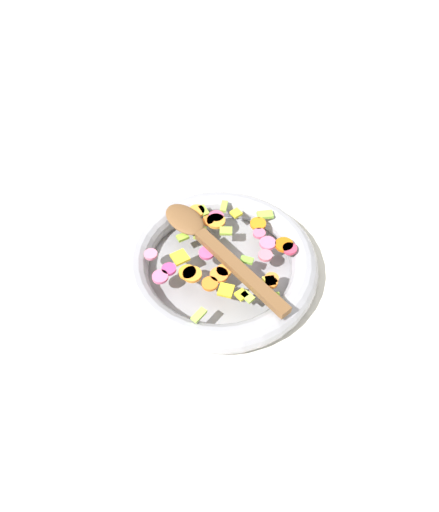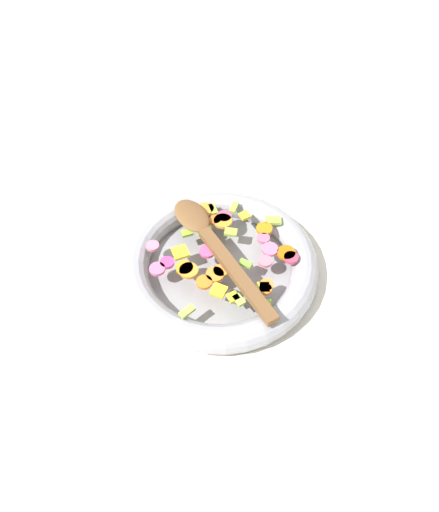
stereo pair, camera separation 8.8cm
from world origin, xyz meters
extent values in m
plane|color=silver|center=(0.00, 0.00, 0.00)|extent=(4.00, 4.00, 0.00)
cylinder|color=gray|center=(0.00, 0.00, 0.01)|extent=(0.31, 0.31, 0.01)
torus|color=#9E9EA5|center=(0.00, 0.00, 0.03)|extent=(0.36, 0.36, 0.05)
cylinder|color=orange|center=(0.09, 0.04, 0.05)|extent=(0.03, 0.03, 0.01)
cylinder|color=orange|center=(0.01, -0.06, 0.05)|extent=(0.05, 0.05, 0.01)
cylinder|color=orange|center=(-0.11, 0.03, 0.05)|extent=(0.04, 0.04, 0.01)
cylinder|color=orange|center=(-0.08, 0.03, 0.05)|extent=(0.03, 0.03, 0.01)
cylinder|color=orange|center=(-0.07, 0.04, 0.05)|extent=(0.04, 0.04, 0.01)
cylinder|color=orange|center=(0.03, -0.01, 0.05)|extent=(0.03, 0.03, 0.01)
cylinder|color=orange|center=(0.10, 0.04, 0.05)|extent=(0.03, 0.03, 0.01)
cylinder|color=orange|center=(0.00, -0.07, 0.05)|extent=(0.04, 0.04, 0.01)
cylinder|color=orange|center=(0.05, 0.11, 0.05)|extent=(0.04, 0.04, 0.01)
cylinder|color=orange|center=(0.04, -0.05, 0.05)|extent=(0.03, 0.03, 0.01)
cylinder|color=orange|center=(-0.02, 0.10, 0.05)|extent=(0.04, 0.04, 0.01)
cylinder|color=orange|center=(0.04, -0.03, 0.05)|extent=(0.04, 0.04, 0.01)
cube|color=#97C23C|center=(-0.11, 0.04, 0.05)|extent=(0.03, 0.02, 0.01)
cube|color=#9BCE42|center=(-0.11, 0.00, 0.05)|extent=(0.03, 0.02, 0.01)
cube|color=#99BF43|center=(-0.09, 0.08, 0.05)|extent=(0.03, 0.03, 0.01)
cube|color=#A0C341|center=(-0.04, 0.04, 0.05)|extent=(0.03, 0.03, 0.01)
cube|color=#90BA35|center=(-0.07, -0.03, 0.05)|extent=(0.02, 0.02, 0.01)
cube|color=#ABCE4F|center=(0.10, -0.01, 0.05)|extent=(0.02, 0.02, 0.01)
cube|color=#8DB932|center=(0.12, 0.02, 0.05)|extent=(0.03, 0.03, 0.01)
cube|color=#A9C93E|center=(-0.06, 0.00, 0.05)|extent=(0.03, 0.03, 0.01)
cube|color=#83C23D|center=(0.04, 0.03, 0.05)|extent=(0.03, 0.02, 0.01)
cube|color=#92C942|center=(-0.03, 0.13, 0.05)|extent=(0.03, 0.03, 0.01)
cube|color=#A3C94D|center=(0.08, -0.10, 0.05)|extent=(0.02, 0.03, 0.01)
cylinder|color=#DD2F66|center=(-0.13, 0.01, 0.05)|extent=(0.03, 0.03, 0.01)
cylinder|color=pink|center=(-0.02, -0.11, 0.05)|extent=(0.03, 0.03, 0.01)
cylinder|color=#D64085|center=(-0.02, -0.09, 0.05)|extent=(0.03, 0.03, 0.01)
cylinder|color=#D43D5B|center=(0.06, 0.11, 0.05)|extent=(0.03, 0.03, 0.01)
cylinder|color=pink|center=(-0.07, -0.10, 0.05)|extent=(0.03, 0.03, 0.01)
cylinder|color=#D44C86|center=(-0.02, -0.02, 0.05)|extent=(0.04, 0.04, 0.01)
cylinder|color=#D75076|center=(-0.08, 0.05, 0.05)|extent=(0.03, 0.03, 0.01)
cylinder|color=#E67285|center=(0.05, 0.07, 0.05)|extent=(0.03, 0.03, 0.01)
cylinder|color=#DA6488|center=(0.00, 0.09, 0.05)|extent=(0.03, 0.03, 0.01)
cylinder|color=pink|center=(0.03, 0.09, 0.05)|extent=(0.04, 0.04, 0.01)
cube|color=yellow|center=(0.10, 0.04, 0.05)|extent=(0.03, 0.03, 0.01)
cube|color=yellow|center=(-0.07, 0.08, 0.05)|extent=(0.02, 0.02, 0.01)
cube|color=yellow|center=(0.09, -0.02, 0.05)|extent=(0.02, 0.02, 0.01)
cube|color=yellow|center=(-0.04, -0.06, 0.05)|extent=(0.03, 0.03, 0.01)
cube|color=yellow|center=(0.07, -0.03, 0.05)|extent=(0.03, 0.03, 0.01)
cube|color=brown|center=(0.06, 0.01, 0.06)|extent=(0.22, 0.04, 0.01)
ellipsoid|color=brown|center=(-0.10, -0.01, 0.06)|extent=(0.09, 0.06, 0.01)
camera|label=1|loc=(0.45, -0.32, 0.74)|focal=35.00mm
camera|label=2|loc=(0.50, -0.24, 0.74)|focal=35.00mm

